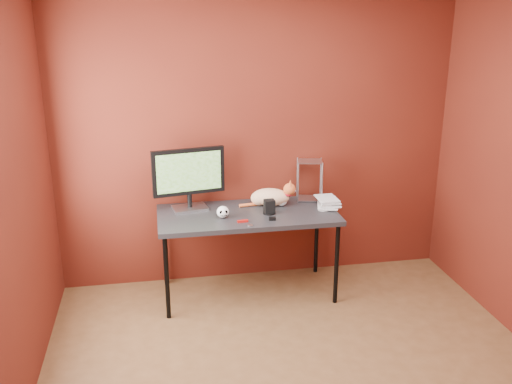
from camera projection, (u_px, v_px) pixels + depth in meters
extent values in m
cube|color=#52170F|center=(257.00, 138.00, 4.99)|extent=(3.50, 0.02, 2.60)
cube|color=black|center=(248.00, 215.00, 4.79)|extent=(1.50, 0.70, 0.04)
cylinder|color=black|center=(167.00, 278.00, 4.50)|extent=(0.04, 0.04, 0.71)
cylinder|color=black|center=(337.00, 264.00, 4.74)|extent=(0.04, 0.04, 0.71)
cylinder|color=black|center=(165.00, 248.00, 5.07)|extent=(0.04, 0.04, 0.71)
cylinder|color=black|center=(317.00, 237.00, 5.30)|extent=(0.04, 0.04, 0.71)
cube|color=#A6A6AA|center=(190.00, 208.00, 4.86)|extent=(0.32, 0.25, 0.02)
cylinder|color=black|center=(190.00, 200.00, 4.84)|extent=(0.04, 0.04, 0.12)
cube|color=black|center=(189.00, 172.00, 4.76)|extent=(0.61, 0.15, 0.39)
cube|color=#214D14|center=(189.00, 172.00, 4.76)|extent=(0.54, 0.10, 0.33)
ellipsoid|color=orange|center=(270.00, 197.00, 4.93)|extent=(0.36, 0.26, 0.15)
ellipsoid|color=orange|center=(260.00, 198.00, 4.95)|extent=(0.19, 0.18, 0.12)
sphere|color=white|center=(281.00, 200.00, 4.93)|extent=(0.11, 0.11, 0.11)
sphere|color=orange|center=(289.00, 189.00, 4.89)|extent=(0.11, 0.11, 0.11)
cone|color=orange|center=(290.00, 184.00, 4.85)|extent=(0.03, 0.03, 0.04)
cone|color=orange|center=(290.00, 182.00, 4.90)|extent=(0.03, 0.03, 0.04)
cylinder|color=red|center=(288.00, 194.00, 4.91)|extent=(0.08, 0.08, 0.01)
cylinder|color=orange|center=(249.00, 205.00, 4.93)|extent=(0.17, 0.05, 0.03)
ellipsoid|color=white|center=(223.00, 212.00, 4.65)|extent=(0.10, 0.10, 0.10)
ellipsoid|color=black|center=(221.00, 212.00, 4.61)|extent=(0.02, 0.01, 0.03)
ellipsoid|color=black|center=(226.00, 212.00, 4.61)|extent=(0.02, 0.01, 0.03)
cube|color=black|center=(224.00, 216.00, 4.61)|extent=(0.06, 0.01, 0.01)
cylinder|color=black|center=(269.00, 213.00, 4.76)|extent=(0.11, 0.11, 0.02)
cube|color=black|center=(269.00, 206.00, 4.74)|extent=(0.09, 0.08, 0.11)
imported|color=beige|center=(319.00, 194.00, 4.89)|extent=(0.22, 0.26, 0.23)
imported|color=beige|center=(320.00, 169.00, 4.82)|extent=(0.20, 0.25, 0.23)
imported|color=beige|center=(321.00, 142.00, 4.75)|extent=(0.18, 0.24, 0.23)
imported|color=beige|center=(322.00, 115.00, 4.68)|extent=(0.18, 0.24, 0.23)
cylinder|color=#A6A6AA|center=(300.00, 183.00, 4.96)|extent=(0.01, 0.01, 0.36)
cylinder|color=#A6A6AA|center=(324.00, 182.00, 4.99)|extent=(0.01, 0.01, 0.36)
cylinder|color=#A6A6AA|center=(296.00, 178.00, 5.12)|extent=(0.01, 0.01, 0.36)
cylinder|color=#A6A6AA|center=(318.00, 177.00, 5.15)|extent=(0.01, 0.01, 0.36)
cube|color=#A6A6AA|center=(309.00, 198.00, 5.11)|extent=(0.24, 0.21, 0.01)
cube|color=#A6A6AA|center=(310.00, 161.00, 5.00)|extent=(0.24, 0.21, 0.01)
cube|color=#AF110D|center=(243.00, 221.00, 4.57)|extent=(0.09, 0.03, 0.02)
cube|color=black|center=(272.00, 219.00, 4.61)|extent=(0.06, 0.04, 0.03)
cylinder|color=#A6A6AA|center=(250.00, 225.00, 4.50)|extent=(0.04, 0.04, 0.00)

